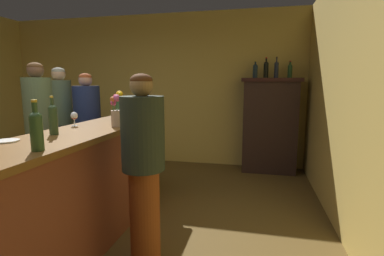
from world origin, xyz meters
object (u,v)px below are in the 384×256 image
(display_bottle_left, at_px, (255,70))
(bartender, at_px, (143,162))
(wine_glass_mid, at_px, (74,117))
(flower_arrangement, at_px, (117,111))
(wine_bottle_pinot, at_px, (36,129))
(cheese_plate, at_px, (6,141))
(wine_bottle_riesling, at_px, (118,107))
(display_bottle_center, at_px, (276,69))
(wine_glass_front, at_px, (132,110))
(display_bottle_midleft, at_px, (266,69))
(display_bottle_midright, at_px, (290,70))
(patron_near_entrance, at_px, (62,119))
(patron_in_navy, at_px, (40,129))
(bar_counter, at_px, (82,187))
(patron_redhead, at_px, (88,126))
(display_cabinet, at_px, (270,124))
(wine_bottle_syrah, at_px, (53,118))

(display_bottle_left, distance_m, bartender, 3.06)
(wine_glass_mid, xyz_separation_m, flower_arrangement, (0.43, 0.07, 0.06))
(wine_bottle_pinot, height_order, cheese_plate, wine_bottle_pinot)
(wine_bottle_riesling, bearing_deg, display_bottle_center, 41.35)
(wine_glass_front, xyz_separation_m, display_bottle_center, (1.77, 1.69, 0.55))
(wine_glass_mid, relative_size, display_bottle_midleft, 0.43)
(flower_arrangement, height_order, display_bottle_midright, display_bottle_midright)
(wine_bottle_riesling, bearing_deg, flower_arrangement, -64.20)
(wine_glass_mid, xyz_separation_m, display_bottle_midright, (2.29, 2.42, 0.54))
(wine_bottle_pinot, distance_m, display_bottle_center, 3.83)
(wine_glass_front, distance_m, display_bottle_midleft, 2.40)
(patron_near_entrance, bearing_deg, display_bottle_left, 88.14)
(wine_glass_mid, relative_size, display_bottle_midright, 0.53)
(display_bottle_center, xyz_separation_m, patron_in_navy, (-2.77, -2.09, -0.77))
(flower_arrangement, bearing_deg, wine_glass_mid, -170.71)
(bar_counter, distance_m, display_bottle_center, 3.47)
(cheese_plate, relative_size, display_bottle_midleft, 0.53)
(wine_bottle_pinot, bearing_deg, patron_near_entrance, 124.04)
(patron_redhead, bearing_deg, patron_in_navy, -21.37)
(cheese_plate, height_order, display_bottle_center, display_bottle_center)
(bartender, bearing_deg, patron_near_entrance, -25.33)
(display_cabinet, relative_size, patron_redhead, 0.97)
(display_bottle_left, bearing_deg, bartender, -106.66)
(patron_redhead, bearing_deg, display_bottle_center, 105.40)
(display_cabinet, bearing_deg, patron_near_entrance, -159.75)
(bar_counter, bearing_deg, wine_bottle_riesling, 95.62)
(bar_counter, bearing_deg, display_bottle_midright, 52.39)
(wine_glass_front, relative_size, display_bottle_midright, 0.51)
(display_cabinet, relative_size, flower_arrangement, 4.48)
(wine_bottle_syrah, distance_m, bartender, 0.84)
(cheese_plate, xyz_separation_m, patron_near_entrance, (-1.10, 2.08, -0.11))
(display_bottle_midleft, xyz_separation_m, patron_in_navy, (-2.61, -2.09, -0.77))
(wine_bottle_riesling, bearing_deg, wine_glass_front, 6.85)
(wine_bottle_pinot, bearing_deg, wine_bottle_syrah, 119.17)
(display_bottle_left, height_order, display_bottle_midright, display_bottle_left)
(display_bottle_center, height_order, patron_near_entrance, display_bottle_center)
(wine_bottle_syrah, height_order, display_bottle_midright, display_bottle_midright)
(wine_glass_mid, relative_size, flower_arrangement, 0.41)
(bar_counter, relative_size, wine_bottle_syrah, 8.38)
(display_bottle_midleft, bearing_deg, wine_bottle_syrah, -121.62)
(display_bottle_midleft, bearing_deg, wine_glass_mid, -128.30)
(bartender, bearing_deg, wine_glass_front, -47.70)
(wine_bottle_riesling, height_order, patron_near_entrance, patron_near_entrance)
(bartender, bearing_deg, patron_in_navy, -10.25)
(display_bottle_midleft, relative_size, bartender, 0.21)
(display_bottle_left, relative_size, display_bottle_midleft, 0.85)
(wine_bottle_pinot, relative_size, display_bottle_center, 0.96)
(wine_bottle_pinot, bearing_deg, wine_glass_mid, 113.07)
(display_bottle_midright, bearing_deg, display_bottle_left, 180.00)
(wine_bottle_pinot, height_order, display_bottle_midright, display_bottle_midright)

